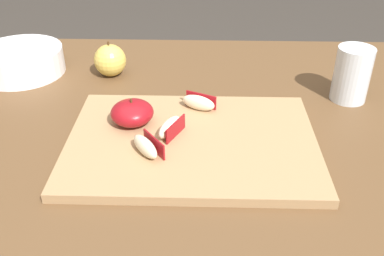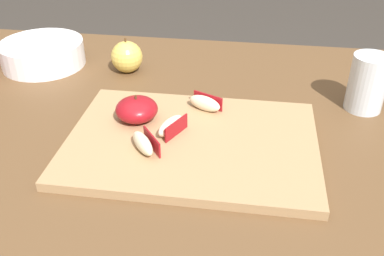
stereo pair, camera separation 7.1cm
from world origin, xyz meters
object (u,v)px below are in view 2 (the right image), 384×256
(drinking_glass_water, at_px, (368,83))
(cutting_board, at_px, (192,142))
(whole_apple_golden, at_px, (127,57))
(apple_half_skin_up, at_px, (137,109))
(ceramic_fruit_bowl, at_px, (43,53))
(apple_wedge_left, at_px, (205,103))
(apple_wedge_near_knife, at_px, (171,126))
(apple_wedge_front, at_px, (143,143))

(drinking_glass_water, bearing_deg, cutting_board, -150.09)
(whole_apple_golden, bearing_deg, apple_half_skin_up, -70.35)
(whole_apple_golden, height_order, ceramic_fruit_bowl, whole_apple_golden)
(apple_wedge_left, distance_m, whole_apple_golden, 0.25)
(cutting_board, distance_m, apple_half_skin_up, 0.12)
(drinking_glass_water, bearing_deg, apple_wedge_left, -165.32)
(apple_wedge_near_knife, bearing_deg, ceramic_fruit_bowl, 142.62)
(apple_wedge_near_knife, xyz_separation_m, ceramic_fruit_bowl, (-0.34, 0.26, -0.00))
(drinking_glass_water, bearing_deg, whole_apple_golden, 168.93)
(apple_wedge_front, bearing_deg, whole_apple_golden, 109.88)
(apple_wedge_near_knife, bearing_deg, apple_wedge_front, -121.12)
(cutting_board, bearing_deg, drinking_glass_water, 29.91)
(apple_half_skin_up, distance_m, apple_wedge_left, 0.12)
(whole_apple_golden, xyz_separation_m, drinking_glass_water, (0.48, -0.09, 0.02))
(apple_half_skin_up, relative_size, ceramic_fruit_bowl, 0.40)
(whole_apple_golden, relative_size, drinking_glass_water, 0.72)
(drinking_glass_water, bearing_deg, apple_wedge_front, -149.59)
(apple_half_skin_up, relative_size, apple_wedge_left, 1.13)
(apple_wedge_left, bearing_deg, ceramic_fruit_bowl, 155.50)
(apple_wedge_left, relative_size, whole_apple_golden, 0.85)
(drinking_glass_water, bearing_deg, apple_wedge_near_knife, -154.37)
(apple_half_skin_up, height_order, whole_apple_golden, whole_apple_golden)
(cutting_board, bearing_deg, whole_apple_golden, 124.35)
(apple_half_skin_up, relative_size, whole_apple_golden, 0.96)
(apple_wedge_left, bearing_deg, cutting_board, -95.55)
(apple_wedge_left, height_order, apple_wedge_near_knife, same)
(apple_wedge_near_knife, height_order, drinking_glass_water, drinking_glass_water)
(cutting_board, height_order, apple_wedge_left, apple_wedge_left)
(whole_apple_golden, distance_m, ceramic_fruit_bowl, 0.20)
(apple_half_skin_up, height_order, apple_wedge_front, apple_half_skin_up)
(apple_wedge_front, height_order, apple_wedge_near_knife, same)
(apple_wedge_left, xyz_separation_m, whole_apple_golden, (-0.19, 0.17, 0.00))
(ceramic_fruit_bowl, bearing_deg, apple_half_skin_up, -39.55)
(apple_wedge_left, bearing_deg, drinking_glass_water, 14.68)
(apple_wedge_front, xyz_separation_m, ceramic_fruit_bowl, (-0.31, 0.31, -0.00))
(cutting_board, xyz_separation_m, apple_wedge_left, (0.01, 0.10, 0.02))
(whole_apple_golden, bearing_deg, apple_wedge_left, -41.64)
(apple_wedge_front, relative_size, ceramic_fruit_bowl, 0.34)
(cutting_board, relative_size, apple_wedge_left, 6.23)
(apple_half_skin_up, xyz_separation_m, apple_wedge_left, (0.11, 0.05, -0.01))
(whole_apple_golden, relative_size, ceramic_fruit_bowl, 0.42)
(apple_wedge_front, xyz_separation_m, apple_wedge_near_knife, (0.03, 0.06, 0.00))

